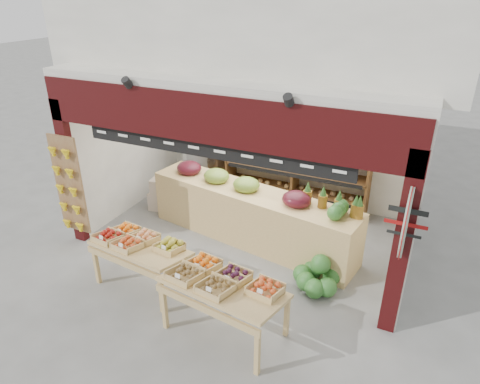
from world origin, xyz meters
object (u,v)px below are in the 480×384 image
at_px(back_shelving, 296,152).
at_px(watermelon_pile, 316,277).
at_px(cardboard_stack, 172,199).
at_px(display_table_left, 137,243).
at_px(refrigerator, 205,156).
at_px(mid_counter, 251,214).
at_px(display_table_right, 222,282).

relative_size(back_shelving, watermelon_pile, 4.10).
height_order(cardboard_stack, display_table_left, display_table_left).
relative_size(refrigerator, mid_counter, 0.44).
bearing_deg(display_table_right, back_shelving, 94.30).
bearing_deg(watermelon_pile, refrigerator, 144.74).
distance_m(cardboard_stack, display_table_right, 3.71).
xyz_separation_m(refrigerator, watermelon_pile, (3.23, -2.28, -0.70)).
height_order(refrigerator, watermelon_pile, refrigerator).
bearing_deg(cardboard_stack, display_table_right, -46.27).
xyz_separation_m(cardboard_stack, display_table_left, (0.89, -2.27, 0.46)).
relative_size(back_shelving, refrigerator, 1.72).
height_order(cardboard_stack, watermelon_pile, cardboard_stack).
bearing_deg(watermelon_pile, display_table_left, -158.17).
bearing_deg(watermelon_pile, back_shelving, 115.56).
xyz_separation_m(display_table_left, display_table_right, (1.65, -0.38, 0.06)).
xyz_separation_m(back_shelving, cardboard_stack, (-2.24, -1.32, -0.94)).
bearing_deg(watermelon_pile, mid_counter, 150.34).
relative_size(mid_counter, display_table_right, 2.42).
relative_size(mid_counter, display_table_left, 2.68).
bearing_deg(refrigerator, watermelon_pile, -23.31).
xyz_separation_m(back_shelving, watermelon_pile, (1.22, -2.56, -1.00)).
bearing_deg(back_shelving, display_table_right, -85.70).
height_order(mid_counter, display_table_right, mid_counter).
xyz_separation_m(cardboard_stack, watermelon_pile, (3.46, -1.24, -0.06)).
distance_m(back_shelving, mid_counter, 1.85).
height_order(refrigerator, mid_counter, refrigerator).
distance_m(display_table_left, display_table_right, 1.69).
relative_size(display_table_right, watermelon_pile, 2.26).
xyz_separation_m(back_shelving, display_table_right, (0.30, -3.97, -0.41)).
distance_m(refrigerator, display_table_left, 3.38).
distance_m(display_table_left, watermelon_pile, 2.82).
xyz_separation_m(refrigerator, display_table_right, (2.30, -3.69, -0.11)).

